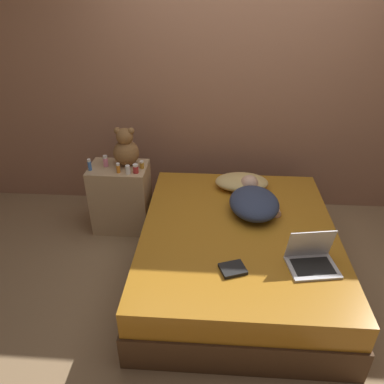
{
  "coord_description": "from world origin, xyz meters",
  "views": [
    {
      "loc": [
        -0.2,
        -2.35,
        2.18
      ],
      "look_at": [
        -0.38,
        0.23,
        0.65
      ],
      "focal_mm": 35.0,
      "sensor_mm": 36.0,
      "label": 1
    }
  ],
  "objects_px": {
    "book": "(233,269)",
    "bottle_amber": "(142,165)",
    "pillow": "(242,182)",
    "teddy_bear": "(126,149)",
    "person_lying": "(254,201)",
    "bottle_red": "(136,169)",
    "bottle_white": "(128,170)",
    "bottle_blue": "(89,165)",
    "bottle_orange": "(118,168)",
    "bottle_pink": "(106,161)",
    "laptop": "(312,258)"
  },
  "relations": [
    {
      "from": "bottle_blue",
      "to": "bottle_orange",
      "type": "bearing_deg",
      "value": -6.19
    },
    {
      "from": "pillow",
      "to": "teddy_bear",
      "type": "bearing_deg",
      "value": 177.13
    },
    {
      "from": "laptop",
      "to": "bottle_red",
      "type": "bearing_deg",
      "value": 136.8
    },
    {
      "from": "person_lying",
      "to": "bottle_pink",
      "type": "bearing_deg",
      "value": 161.31
    },
    {
      "from": "pillow",
      "to": "bottle_blue",
      "type": "xyz_separation_m",
      "value": [
        -1.36,
        -0.08,
        0.17
      ]
    },
    {
      "from": "bottle_pink",
      "to": "bottle_orange",
      "type": "bearing_deg",
      "value": -39.07
    },
    {
      "from": "person_lying",
      "to": "bottle_white",
      "type": "distance_m",
      "value": 1.12
    },
    {
      "from": "teddy_bear",
      "to": "bottle_pink",
      "type": "height_order",
      "value": "teddy_bear"
    },
    {
      "from": "person_lying",
      "to": "bottle_red",
      "type": "bearing_deg",
      "value": 162.88
    },
    {
      "from": "teddy_bear",
      "to": "bottle_amber",
      "type": "distance_m",
      "value": 0.2
    },
    {
      "from": "teddy_bear",
      "to": "book",
      "type": "relative_size",
      "value": 1.79
    },
    {
      "from": "bottle_red",
      "to": "bottle_blue",
      "type": "xyz_separation_m",
      "value": [
        -0.42,
        0.02,
        0.01
      ]
    },
    {
      "from": "bottle_orange",
      "to": "bottle_amber",
      "type": "xyz_separation_m",
      "value": [
        0.19,
        0.1,
        -0.01
      ]
    },
    {
      "from": "pillow",
      "to": "bottle_white",
      "type": "relative_size",
      "value": 6.13
    },
    {
      "from": "pillow",
      "to": "bottle_white",
      "type": "height_order",
      "value": "bottle_white"
    },
    {
      "from": "bottle_amber",
      "to": "bottle_blue",
      "type": "bearing_deg",
      "value": -171.07
    },
    {
      "from": "pillow",
      "to": "bottle_amber",
      "type": "relative_size",
      "value": 6.86
    },
    {
      "from": "teddy_bear",
      "to": "bottle_amber",
      "type": "relative_size",
      "value": 5.13
    },
    {
      "from": "bottle_amber",
      "to": "bottle_blue",
      "type": "relative_size",
      "value": 0.65
    },
    {
      "from": "pillow",
      "to": "bottle_orange",
      "type": "relative_size",
      "value": 5.31
    },
    {
      "from": "bottle_red",
      "to": "bottle_pink",
      "type": "bearing_deg",
      "value": 159.56
    },
    {
      "from": "teddy_bear",
      "to": "book",
      "type": "bearing_deg",
      "value": -50.7
    },
    {
      "from": "person_lying",
      "to": "bottle_pink",
      "type": "xyz_separation_m",
      "value": [
        -1.32,
        0.36,
        0.15
      ]
    },
    {
      "from": "person_lying",
      "to": "bottle_orange",
      "type": "distance_m",
      "value": 1.21
    },
    {
      "from": "pillow",
      "to": "bottle_red",
      "type": "bearing_deg",
      "value": -173.66
    },
    {
      "from": "laptop",
      "to": "bottle_white",
      "type": "bearing_deg",
      "value": 138.59
    },
    {
      "from": "bottle_blue",
      "to": "pillow",
      "type": "bearing_deg",
      "value": 3.44
    },
    {
      "from": "person_lying",
      "to": "bottle_red",
      "type": "height_order",
      "value": "bottle_red"
    },
    {
      "from": "bottle_red",
      "to": "bottle_white",
      "type": "bearing_deg",
      "value": -163.78
    },
    {
      "from": "bottle_pink",
      "to": "bottle_amber",
      "type": "distance_m",
      "value": 0.33
    },
    {
      "from": "bottle_orange",
      "to": "teddy_bear",
      "type": "bearing_deg",
      "value": 75.57
    },
    {
      "from": "laptop",
      "to": "teddy_bear",
      "type": "bearing_deg",
      "value": 134.63
    },
    {
      "from": "bottle_amber",
      "to": "book",
      "type": "height_order",
      "value": "bottle_amber"
    },
    {
      "from": "bottle_white",
      "to": "bottle_red",
      "type": "bearing_deg",
      "value": 16.22
    },
    {
      "from": "teddy_bear",
      "to": "bottle_orange",
      "type": "bearing_deg",
      "value": -104.43
    },
    {
      "from": "bottle_white",
      "to": "bottle_blue",
      "type": "xyz_separation_m",
      "value": [
        -0.35,
        0.04,
        0.01
      ]
    },
    {
      "from": "bottle_orange",
      "to": "person_lying",
      "type": "bearing_deg",
      "value": -11.66
    },
    {
      "from": "bottle_amber",
      "to": "bottle_red",
      "type": "bearing_deg",
      "value": -111.31
    },
    {
      "from": "bottle_pink",
      "to": "bottle_red",
      "type": "xyz_separation_m",
      "value": [
        0.3,
        -0.11,
        -0.01
      ]
    },
    {
      "from": "bottle_amber",
      "to": "bottle_red",
      "type": "relative_size",
      "value": 0.85
    },
    {
      "from": "person_lying",
      "to": "book",
      "type": "relative_size",
      "value": 3.32
    },
    {
      "from": "bottle_white",
      "to": "person_lying",
      "type": "bearing_deg",
      "value": -11.91
    },
    {
      "from": "bottle_white",
      "to": "book",
      "type": "relative_size",
      "value": 0.39
    },
    {
      "from": "bottle_white",
      "to": "bottle_orange",
      "type": "xyz_separation_m",
      "value": [
        -0.09,
        0.01,
        0.01
      ]
    },
    {
      "from": "person_lying",
      "to": "book",
      "type": "distance_m",
      "value": 0.78
    },
    {
      "from": "bottle_blue",
      "to": "bottle_pink",
      "type": "bearing_deg",
      "value": 36.13
    },
    {
      "from": "bottle_pink",
      "to": "bottle_orange",
      "type": "relative_size",
      "value": 1.15
    },
    {
      "from": "laptop",
      "to": "teddy_bear",
      "type": "relative_size",
      "value": 1.0
    },
    {
      "from": "person_lying",
      "to": "bottle_pink",
      "type": "relative_size",
      "value": 6.43
    },
    {
      "from": "book",
      "to": "bottle_amber",
      "type": "bearing_deg",
      "value": 126.12
    }
  ]
}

